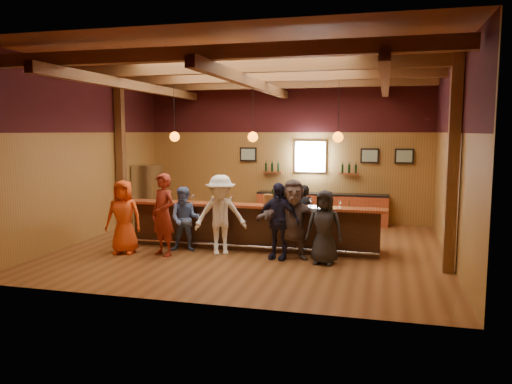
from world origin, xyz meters
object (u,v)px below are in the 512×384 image
stainless_fridge (147,194)px  customer_denim (185,219)px  customer_white (221,215)px  customer_redvest (163,215)px  bottle_a (272,199)px  customer_brown (293,219)px  back_bar_cabinet (321,208)px  customer_orange (124,217)px  bartender (304,213)px  customer_dark (324,227)px  bar_counter (255,226)px  ice_bucket (268,200)px  customer_navy (278,221)px

stainless_fridge → customer_denim: 4.17m
stainless_fridge → customer_white: size_ratio=0.98×
customer_redvest → bottle_a: 2.56m
stainless_fridge → customer_denim: stainless_fridge is taller
customer_brown → bottle_a: size_ratio=4.78×
back_bar_cabinet → customer_orange: bearing=-129.2°
stainless_fridge → customer_brown: bearing=-32.5°
customer_orange → bartender: size_ratio=1.17×
customer_orange → customer_denim: customer_orange is taller
customer_redvest → customer_dark: customer_redvest is taller
back_bar_cabinet → stainless_fridge: 5.43m
bar_counter → back_bar_cabinet: size_ratio=1.57×
bartender → bottle_a: bottle_a is taller
bartender → ice_bucket: size_ratio=5.78×
back_bar_cabinet → bottle_a: bottle_a is taller
customer_brown → bartender: (-0.06, 1.94, -0.16)m
customer_dark → ice_bucket: size_ratio=6.29×
ice_bucket → customer_navy: bearing=-60.2°
customer_white → ice_bucket: size_ratio=7.26×
customer_redvest → bartender: size_ratio=1.29×
bar_counter → bottle_a: 0.92m
customer_redvest → customer_navy: customer_redvest is taller
customer_denim → ice_bucket: bearing=2.7°
back_bar_cabinet → bartender: bartender is taller
customer_dark → customer_redvest: bearing=-172.9°
bar_counter → customer_white: bearing=-124.5°
customer_navy → customer_orange: bearing=-162.9°
customer_orange → bottle_a: customer_orange is taller
bar_counter → ice_bucket: size_ratio=24.82×
customer_white → customer_brown: bearing=-24.4°
customer_orange → stainless_fridge: bearing=100.1°
bar_counter → customer_navy: (0.77, -0.96, 0.34)m
stainless_fridge → bottle_a: stainless_fridge is taller
customer_dark → customer_brown: bearing=165.9°
customer_brown → bartender: customer_brown is taller
customer_denim → customer_navy: bearing=-15.6°
customer_redvest → customer_navy: size_ratio=1.10×
bar_counter → customer_redvest: customer_redvest is taller
customer_orange → ice_bucket: (3.22, 1.02, 0.38)m
bar_counter → customer_orange: (-2.82, -1.33, 0.34)m
customer_redvest → customer_brown: bearing=34.8°
back_bar_cabinet → customer_dark: customer_dark is taller
customer_dark → customer_navy: bearing=175.7°
customer_denim → customer_redvest: bearing=-135.5°
bar_counter → customer_denim: customer_denim is taller
back_bar_cabinet → bartender: 2.52m
bar_counter → customer_brown: bearing=-38.6°
customer_redvest → customer_denim: customer_redvest is taller
back_bar_cabinet → bottle_a: (-0.70, -3.83, 0.78)m
customer_redvest → ice_bucket: bearing=50.4°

